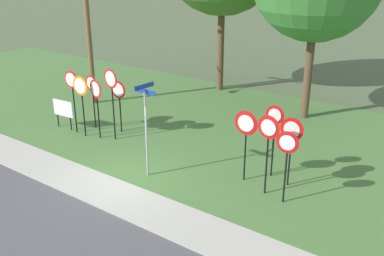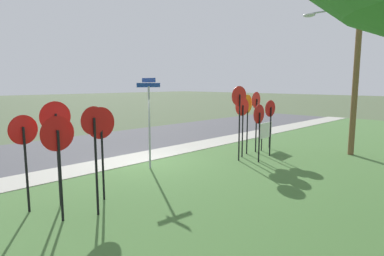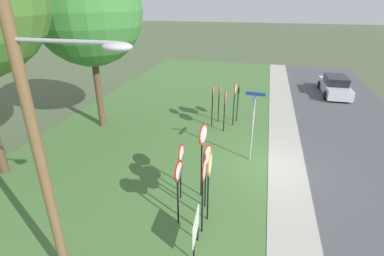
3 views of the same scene
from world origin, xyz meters
name	(u,v)px [view 3 (image 3 of 3)]	position (x,y,z in m)	size (l,w,h in m)	color
ground_plane	(268,167)	(0.00, 0.00, 0.00)	(160.00, 160.00, 0.00)	#4C5B3D
sidewalk_strip	(287,169)	(0.00, -0.80, 0.03)	(44.00, 1.60, 0.06)	#ADAA9E
grass_median	(141,151)	(0.00, 6.00, 0.02)	(44.00, 12.00, 0.04)	#477038
stop_sign_near_left	(178,179)	(-4.31, 2.83, 1.72)	(0.69, 0.11, 2.33)	black
stop_sign_near_right	(207,163)	(-3.30, 2.14, 1.83)	(0.74, 0.14, 2.46)	black
stop_sign_far_left	(181,160)	(-3.04, 3.11, 1.66)	(0.73, 0.10, 2.23)	black
stop_sign_far_center	(204,180)	(-4.54, 1.99, 1.97)	(0.71, 0.11, 2.66)	black
stop_sign_far_right	(209,172)	(-3.94, 1.93, 1.91)	(0.80, 0.10, 2.56)	black
stop_sign_center_tall	(203,144)	(-2.70, 2.41, 2.19)	(0.77, 0.14, 2.92)	black
yield_sign_near_left	(213,95)	(3.87, 3.20, 1.90)	(0.65, 0.11, 2.52)	black
yield_sign_near_right	(239,94)	(4.93, 1.87, 1.75)	(0.69, 0.13, 2.31)	black
yield_sign_far_left	(226,100)	(3.26, 2.42, 1.86)	(0.82, 0.11, 2.43)	black
yield_sign_far_right	(235,93)	(4.24, 2.02, 1.99)	(0.75, 0.11, 2.60)	black
yield_sign_center	(220,94)	(4.59, 2.94, 1.78)	(0.77, 0.11, 2.34)	black
street_name_post	(253,121)	(0.45, 0.83, 1.93)	(0.96, 0.81, 3.21)	#9EA0A8
utility_pole	(37,116)	(-6.96, 5.05, 4.64)	(2.10, 2.55, 8.51)	brown
notice_board	(196,228)	(-5.33, 2.04, 0.87)	(1.10, 0.11, 1.25)	black
oak_tree_right	(88,11)	(2.49, 9.41, 6.25)	(5.51, 5.51, 8.97)	brown
parked_sedan_distant	(335,86)	(12.21, -4.79, 0.65)	(4.69, 1.93, 1.39)	silver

